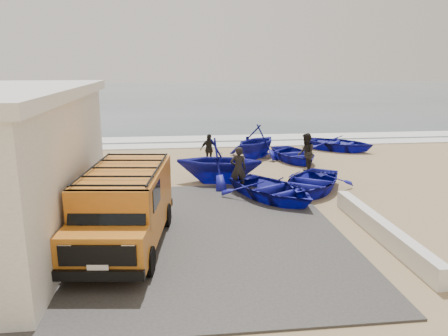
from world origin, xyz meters
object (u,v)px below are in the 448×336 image
boat_far_right (339,143)px  boat_far_left (256,141)px  fisherman_back (209,149)px  boat_mid_left (219,161)px  fisherman_middle (306,154)px  boat_near_left (272,189)px  fisherman_front (238,169)px  boat_near_right (311,182)px  van (125,205)px  boat_mid_right (294,154)px  parapet (382,230)px

boat_far_right → boat_far_left: bearing=143.1°
boat_far_right → fisherman_back: fisherman_back is taller
boat_mid_left → fisherman_middle: 4.21m
boat_near_left → fisherman_front: fisherman_front is taller
boat_near_left → boat_near_right: boat_near_left is taller
van → boat_near_left: size_ratio=1.35×
boat_far_right → fisherman_front: bearing=175.0°
boat_near_left → boat_near_right: bearing=-3.9°
boat_near_right → fisherman_middle: (0.64, 2.86, 0.52)m
boat_far_left → fisherman_middle: fisherman_middle is taller
van → boat_far_left: (5.71, 10.94, -0.30)m
van → fisherman_middle: 10.31m
boat_mid_right → van: bearing=-139.5°
fisherman_front → fisherman_middle: size_ratio=0.96×
boat_mid_right → boat_far_left: (-1.77, 1.18, 0.50)m
parapet → fisherman_middle: size_ratio=3.25×
parapet → boat_mid_right: (0.28, 10.17, 0.10)m
van → boat_far_right: van is taller
fisherman_front → boat_far_left: bearing=-107.0°
parapet → fisherman_middle: fisherman_middle is taller
boat_near_left → boat_mid_right: bearing=37.8°
boat_near_right → boat_far_right: 8.90m
van → boat_mid_left: bearing=69.2°
fisherman_front → parapet: bearing=122.3°
van → fisherman_back: (3.09, 9.53, -0.41)m
van → fisherman_front: bearing=58.5°
parapet → boat_near_left: bearing=119.8°
boat_near_left → boat_far_left: bearing=54.2°
boat_mid_left → van: bearing=163.3°
boat_mid_left → boat_far_left: size_ratio=1.07×
boat_near_right → fisherman_back: bearing=159.1°
parapet → boat_mid_left: 7.74m
van → boat_near_right: (6.67, 4.41, -0.77)m
fisherman_middle → van: bearing=-30.9°
boat_near_left → fisherman_front: bearing=99.1°
boat_near_right → boat_mid_right: boat_near_right is taller
boat_mid_right → parapet: bearing=-103.6°
fisherman_front → boat_near_right: bearing=170.2°
boat_far_right → fisherman_back: 8.22m
boat_near_left → boat_far_right: bearing=26.2°
parapet → boat_far_left: size_ratio=1.81×
parapet → fisherman_front: size_ratio=3.40×
boat_near_right → fisherman_middle: 2.98m
boat_near_left → fisherman_back: bearing=77.4°
boat_near_left → boat_mid_right: (2.56, 6.19, -0.03)m
parapet → fisherman_back: (-4.12, 9.94, 0.49)m
boat_mid_right → fisherman_front: (-3.63, -4.86, 0.51)m
boat_mid_left → fisherman_middle: (4.07, 1.08, -0.02)m
boat_near_left → fisherman_back: (-1.84, 5.96, 0.36)m
boat_near_right → boat_mid_right: bearing=115.5°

